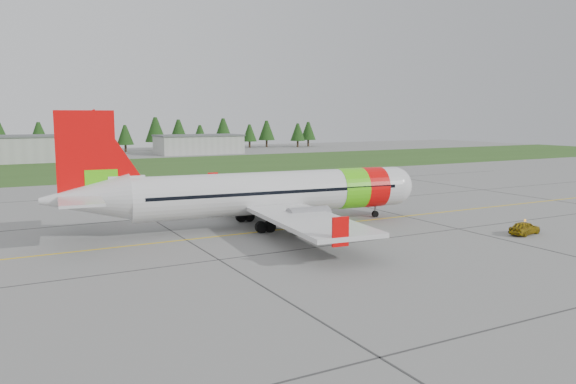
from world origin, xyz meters
TOP-DOWN VIEW (x-y plane):
  - ground at (0.00, 0.00)m, footprint 320.00×320.00m
  - aircraft at (-5.93, 10.41)m, footprint 37.82×35.01m
  - follow_me_car at (13.52, -4.80)m, footprint 1.48×1.66m
  - service_van at (-10.06, 52.25)m, footprint 1.91×1.84m
  - grass_strip at (0.00, 82.00)m, footprint 320.00×50.00m
  - taxi_guideline at (0.00, 8.00)m, footprint 120.00×0.25m
  - hangar_east at (25.00, 118.00)m, footprint 24.00×12.00m
  - treeline at (0.00, 138.00)m, footprint 160.00×8.00m

SIDE VIEW (x-z plane):
  - ground at x=0.00m, z-range 0.00..0.00m
  - taxi_guideline at x=0.00m, z-range 0.00..0.02m
  - grass_strip at x=0.00m, z-range 0.00..0.03m
  - follow_me_car at x=13.52m, z-range 0.00..3.65m
  - service_van at x=-10.06m, z-range 0.00..4.73m
  - hangar_east at x=25.00m, z-range 0.00..5.20m
  - aircraft at x=-5.93m, z-range -2.42..9.04m
  - treeline at x=0.00m, z-range 0.00..10.00m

